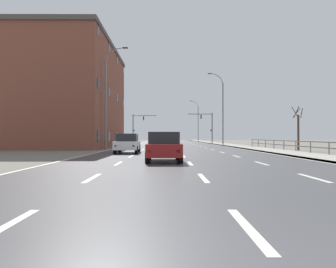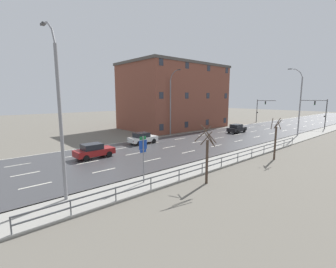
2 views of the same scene
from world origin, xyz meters
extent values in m
cube|color=#666056|center=(0.00, 48.00, -0.06)|extent=(160.00, 160.00, 0.12)
cube|color=#3D3D3F|center=(0.00, 60.00, 0.01)|extent=(14.00, 120.00, 0.02)
cube|color=beige|center=(-3.50, 7.40, 0.02)|extent=(0.16, 2.20, 0.01)
cube|color=beige|center=(-3.50, 12.80, 0.02)|extent=(0.16, 2.20, 0.01)
cube|color=beige|center=(-3.50, 18.20, 0.02)|extent=(0.16, 2.20, 0.01)
cube|color=beige|center=(-3.50, 23.60, 0.02)|extent=(0.16, 2.20, 0.01)
cube|color=beige|center=(-3.50, 29.00, 0.02)|extent=(0.16, 2.20, 0.01)
cube|color=beige|center=(-3.50, 34.40, 0.02)|extent=(0.16, 2.20, 0.01)
cube|color=beige|center=(-3.50, 39.80, 0.02)|extent=(0.16, 2.20, 0.01)
cube|color=beige|center=(-3.50, 45.20, 0.02)|extent=(0.16, 2.20, 0.01)
cube|color=beige|center=(-3.50, 50.60, 0.02)|extent=(0.16, 2.20, 0.01)
cube|color=beige|center=(-3.50, 56.00, 0.02)|extent=(0.16, 2.20, 0.01)
cube|color=beige|center=(-3.50, 61.40, 0.02)|extent=(0.16, 2.20, 0.01)
cube|color=beige|center=(-3.50, 66.80, 0.02)|extent=(0.16, 2.20, 0.01)
cube|color=beige|center=(-3.50, 72.20, 0.02)|extent=(0.16, 2.20, 0.01)
cube|color=beige|center=(-3.50, 77.60, 0.02)|extent=(0.16, 2.20, 0.01)
cube|color=beige|center=(-3.50, 83.00, 0.02)|extent=(0.16, 2.20, 0.01)
cube|color=beige|center=(-3.50, 88.40, 0.02)|extent=(0.16, 2.20, 0.01)
cube|color=beige|center=(-3.50, 93.80, 0.02)|extent=(0.16, 2.20, 0.01)
cube|color=beige|center=(-3.50, 99.20, 0.02)|extent=(0.16, 2.20, 0.01)
cube|color=beige|center=(-3.50, 104.60, 0.02)|extent=(0.16, 2.20, 0.01)
cube|color=beige|center=(-3.50, 110.00, 0.02)|extent=(0.16, 2.20, 0.01)
cube|color=beige|center=(-3.50, 115.40, 0.02)|extent=(0.16, 2.20, 0.01)
cube|color=beige|center=(0.00, 7.40, 0.02)|extent=(0.16, 2.20, 0.01)
cube|color=beige|center=(0.00, 12.80, 0.02)|extent=(0.16, 2.20, 0.01)
cube|color=beige|center=(0.00, 18.20, 0.02)|extent=(0.16, 2.20, 0.01)
cube|color=beige|center=(0.00, 23.60, 0.02)|extent=(0.16, 2.20, 0.01)
cube|color=beige|center=(0.00, 29.00, 0.02)|extent=(0.16, 2.20, 0.01)
cube|color=beige|center=(0.00, 34.40, 0.02)|extent=(0.16, 2.20, 0.01)
cube|color=beige|center=(0.00, 39.80, 0.02)|extent=(0.16, 2.20, 0.01)
cube|color=beige|center=(0.00, 45.20, 0.02)|extent=(0.16, 2.20, 0.01)
cube|color=beige|center=(0.00, 50.60, 0.02)|extent=(0.16, 2.20, 0.01)
cube|color=beige|center=(0.00, 56.00, 0.02)|extent=(0.16, 2.20, 0.01)
cube|color=beige|center=(0.00, 61.40, 0.02)|extent=(0.16, 2.20, 0.01)
cube|color=beige|center=(0.00, 66.80, 0.02)|extent=(0.16, 2.20, 0.01)
cube|color=beige|center=(0.00, 72.20, 0.02)|extent=(0.16, 2.20, 0.01)
cube|color=beige|center=(0.00, 77.60, 0.02)|extent=(0.16, 2.20, 0.01)
cube|color=beige|center=(0.00, 83.00, 0.02)|extent=(0.16, 2.20, 0.01)
cube|color=beige|center=(0.00, 88.40, 0.02)|extent=(0.16, 2.20, 0.01)
cube|color=beige|center=(0.00, 93.80, 0.02)|extent=(0.16, 2.20, 0.01)
cube|color=beige|center=(0.00, 99.20, 0.02)|extent=(0.16, 2.20, 0.01)
cube|color=beige|center=(3.50, 7.40, 0.02)|extent=(0.16, 2.20, 0.01)
cube|color=beige|center=(3.50, 12.80, 0.02)|extent=(0.16, 2.20, 0.01)
cube|color=beige|center=(3.50, 18.20, 0.02)|extent=(0.16, 2.20, 0.01)
cube|color=beige|center=(3.50, 23.60, 0.02)|extent=(0.16, 2.20, 0.01)
cube|color=beige|center=(3.50, 29.00, 0.02)|extent=(0.16, 2.20, 0.01)
cube|color=beige|center=(3.50, 34.40, 0.02)|extent=(0.16, 2.20, 0.01)
cube|color=beige|center=(3.50, 39.80, 0.02)|extent=(0.16, 2.20, 0.01)
cube|color=beige|center=(3.50, 45.20, 0.02)|extent=(0.16, 2.20, 0.01)
cube|color=beige|center=(3.50, 50.60, 0.02)|extent=(0.16, 2.20, 0.01)
cube|color=beige|center=(3.50, 56.00, 0.02)|extent=(0.16, 2.20, 0.01)
cube|color=beige|center=(3.50, 61.40, 0.02)|extent=(0.16, 2.20, 0.01)
cube|color=beige|center=(3.50, 66.80, 0.02)|extent=(0.16, 2.20, 0.01)
cube|color=beige|center=(3.50, 72.20, 0.02)|extent=(0.16, 2.20, 0.01)
cube|color=beige|center=(3.50, 77.60, 0.02)|extent=(0.16, 2.20, 0.01)
cube|color=beige|center=(3.50, 83.00, 0.02)|extent=(0.16, 2.20, 0.01)
cube|color=beige|center=(6.85, 60.00, 0.02)|extent=(0.16, 120.00, 0.01)
cube|color=beige|center=(-6.85, 60.00, 0.02)|extent=(0.16, 120.00, 0.01)
cube|color=gray|center=(8.50, 60.00, 0.06)|extent=(3.00, 120.00, 0.12)
cube|color=slate|center=(7.08, 60.00, 0.06)|extent=(0.16, 120.00, 0.12)
cube|color=#515459|center=(9.85, 21.28, 0.95)|extent=(0.06, 32.42, 0.08)
cube|color=#515459|center=(9.85, 21.28, 0.55)|extent=(0.06, 32.42, 0.08)
cylinder|color=#515459|center=(9.85, 5.07, 0.50)|extent=(0.07, 0.07, 1.00)
cylinder|color=#515459|center=(9.85, 7.77, 0.50)|extent=(0.07, 0.07, 1.00)
cylinder|color=#515459|center=(9.85, 10.47, 0.50)|extent=(0.07, 0.07, 1.00)
cylinder|color=#515459|center=(9.85, 13.17, 0.50)|extent=(0.07, 0.07, 1.00)
cylinder|color=#515459|center=(9.85, 15.88, 0.50)|extent=(0.07, 0.07, 1.00)
cylinder|color=#515459|center=(9.85, 18.58, 0.50)|extent=(0.07, 0.07, 1.00)
cylinder|color=#515459|center=(9.85, 21.28, 0.50)|extent=(0.07, 0.07, 1.00)
cylinder|color=#515459|center=(9.85, 23.98, 0.50)|extent=(0.07, 0.07, 1.00)
cylinder|color=#515459|center=(9.85, 26.68, 0.50)|extent=(0.07, 0.07, 1.00)
cylinder|color=#515459|center=(9.85, 29.38, 0.50)|extent=(0.07, 0.07, 1.00)
cylinder|color=#515459|center=(9.85, 32.08, 0.50)|extent=(0.07, 0.07, 1.00)
cylinder|color=#515459|center=(9.85, 34.79, 0.50)|extent=(0.07, 0.07, 1.00)
cylinder|color=#515459|center=(9.85, 37.49, 0.50)|extent=(0.07, 0.07, 1.00)
cylinder|color=slate|center=(7.60, 8.24, 4.71)|extent=(0.20, 0.20, 9.42)
cylinder|color=slate|center=(7.40, 8.24, 9.84)|extent=(0.49, 0.11, 0.89)
cylinder|color=slate|center=(6.83, 8.24, 10.53)|extent=(0.82, 0.11, 0.62)
cylinder|color=slate|center=(5.99, 8.24, 10.88)|extent=(0.93, 0.11, 0.27)
cube|color=#333335|center=(5.54, 8.24, 10.91)|extent=(0.56, 0.24, 0.12)
cylinder|color=slate|center=(7.60, 45.61, 4.80)|extent=(0.20, 0.20, 9.60)
cylinder|color=slate|center=(7.41, 45.61, 10.02)|extent=(0.49, 0.11, 0.88)
cylinder|color=slate|center=(6.83, 45.61, 10.70)|extent=(0.82, 0.11, 0.62)
cylinder|color=slate|center=(6.00, 45.61, 11.05)|extent=(0.93, 0.11, 0.27)
cube|color=#333335|center=(5.55, 45.61, 11.08)|extent=(0.56, 0.24, 0.12)
cylinder|color=slate|center=(-7.60, 30.66, 4.65)|extent=(0.20, 0.20, 9.30)
cylinder|color=slate|center=(-7.40, 30.66, 9.72)|extent=(0.49, 0.11, 0.89)
cylinder|color=slate|center=(-6.83, 30.66, 10.41)|extent=(0.82, 0.11, 0.62)
cylinder|color=slate|center=(-5.99, 30.66, 10.75)|extent=(0.93, 0.11, 0.27)
cube|color=#333335|center=(-5.53, 30.66, 10.78)|extent=(0.56, 0.24, 0.12)
cylinder|color=slate|center=(8.40, 13.60, 1.82)|extent=(0.09, 0.09, 3.63)
cube|color=#146633|center=(8.38, 13.60, 3.48)|extent=(0.03, 0.56, 0.24)
cube|color=#143899|center=(8.38, 13.60, 2.98)|extent=(0.03, 0.68, 0.68)
cube|color=white|center=(8.36, 13.60, 2.98)|extent=(0.01, 0.44, 0.22)
cube|color=#143899|center=(8.38, 13.60, 2.51)|extent=(0.03, 0.52, 0.22)
cylinder|color=#38383A|center=(7.90, 59.04, 3.03)|extent=(0.18, 0.18, 6.05)
cylinder|color=#38383A|center=(5.48, 59.04, 5.80)|extent=(4.85, 0.12, 0.12)
cube|color=black|center=(5.72, 59.04, 5.25)|extent=(0.20, 0.28, 0.80)
sphere|color=#2D2D2D|center=(5.72, 58.89, 5.51)|extent=(0.14, 0.14, 0.14)
sphere|color=#2D2D2D|center=(5.72, 58.89, 5.25)|extent=(0.14, 0.14, 0.14)
sphere|color=green|center=(5.72, 58.89, 4.99)|extent=(0.14, 0.14, 0.14)
cube|color=black|center=(7.68, 58.99, 2.60)|extent=(0.18, 0.12, 0.32)
cylinder|color=#38383A|center=(-7.90, 60.92, 2.94)|extent=(0.18, 0.18, 5.88)
cylinder|color=#38383A|center=(-5.53, 60.92, 5.63)|extent=(4.75, 0.12, 0.12)
cube|color=black|center=(-5.76, 60.92, 5.08)|extent=(0.20, 0.28, 0.80)
sphere|color=#2D2D2D|center=(-5.76, 60.77, 5.34)|extent=(0.14, 0.14, 0.14)
sphere|color=#2D2D2D|center=(-5.76, 60.77, 5.08)|extent=(0.14, 0.14, 0.14)
sphere|color=green|center=(-5.76, 60.77, 4.82)|extent=(0.14, 0.14, 0.14)
cube|color=black|center=(-7.68, 60.87, 2.60)|extent=(0.18, 0.12, 0.32)
cube|color=maroon|center=(-1.30, 14.08, 0.65)|extent=(1.83, 4.13, 0.64)
cube|color=black|center=(-1.30, 13.83, 1.27)|extent=(1.60, 2.03, 0.60)
cube|color=slate|center=(-1.31, 14.78, 1.25)|extent=(1.41, 0.11, 0.51)
cylinder|color=black|center=(-0.52, 15.37, 0.33)|extent=(0.23, 0.66, 0.66)
cylinder|color=black|center=(-2.13, 15.34, 0.33)|extent=(0.23, 0.66, 0.66)
cylinder|color=black|center=(-0.47, 12.83, 0.33)|extent=(0.23, 0.66, 0.66)
cylinder|color=black|center=(-2.09, 12.80, 0.33)|extent=(0.23, 0.66, 0.66)
cube|color=red|center=(-1.92, 12.04, 0.65)|extent=(0.16, 0.04, 0.14)
cube|color=red|center=(-0.60, 12.07, 0.65)|extent=(0.16, 0.04, 0.14)
cube|color=silver|center=(-4.26, 22.50, 0.65)|extent=(1.81, 4.12, 0.64)
cube|color=black|center=(-4.25, 22.25, 1.27)|extent=(1.58, 2.02, 0.60)
cube|color=slate|center=(-4.27, 23.20, 1.25)|extent=(1.40, 0.10, 0.51)
cylinder|color=black|center=(-3.46, 23.78, 0.33)|extent=(0.23, 0.66, 0.66)
cylinder|color=black|center=(-5.08, 23.77, 0.33)|extent=(0.23, 0.66, 0.66)
cylinder|color=black|center=(-3.43, 21.24, 0.33)|extent=(0.23, 0.66, 0.66)
cylinder|color=black|center=(-5.05, 21.22, 0.33)|extent=(0.23, 0.66, 0.66)
cube|color=red|center=(-4.89, 20.47, 0.65)|extent=(0.16, 0.04, 0.14)
cube|color=red|center=(-3.57, 20.48, 0.65)|extent=(0.16, 0.04, 0.14)
cube|color=black|center=(-1.29, 41.40, 0.65)|extent=(1.89, 4.15, 0.64)
cube|color=black|center=(-1.28, 41.15, 1.27)|extent=(1.62, 2.05, 0.60)
cube|color=slate|center=(-1.31, 42.10, 1.25)|extent=(1.41, 0.12, 0.51)
cylinder|color=black|center=(-0.52, 42.70, 0.33)|extent=(0.24, 0.67, 0.66)
cylinder|color=black|center=(-2.14, 42.65, 0.33)|extent=(0.24, 0.67, 0.66)
cylinder|color=black|center=(-0.44, 40.16, 0.33)|extent=(0.24, 0.67, 0.66)
cylinder|color=black|center=(-2.06, 40.11, 0.33)|extent=(0.24, 0.67, 0.66)
cube|color=red|center=(-1.89, 39.35, 0.65)|extent=(0.16, 0.04, 0.14)
cube|color=red|center=(-0.57, 39.39, 0.65)|extent=(0.16, 0.04, 0.14)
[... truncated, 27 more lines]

